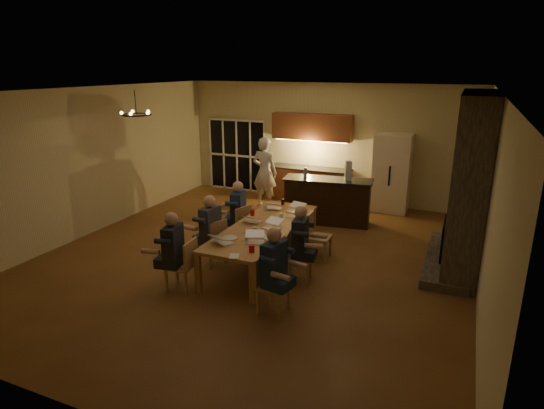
{
  "coord_description": "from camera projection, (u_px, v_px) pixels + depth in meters",
  "views": [
    {
      "loc": [
        3.57,
        -7.44,
        3.62
      ],
      "look_at": [
        0.23,
        0.3,
        1.04
      ],
      "focal_mm": 30.0,
      "sensor_mm": 36.0,
      "label": 1
    }
  ],
  "objects": [
    {
      "name": "can_silver",
      "position": [
        246.0,
        236.0,
        7.83
      ],
      "size": [
        0.06,
        0.06,
        0.12
      ],
      "primitive_type": "cylinder",
      "color": "#B2B2B7",
      "rests_on": "dining_table"
    },
    {
      "name": "mug_back",
      "position": [
        266.0,
        208.0,
        9.4
      ],
      "size": [
        0.08,
        0.08,
        0.1
      ],
      "primitive_type": "cylinder",
      "color": "silver",
      "rests_on": "dining_table"
    },
    {
      "name": "laptop_e",
      "position": [
        273.0,
        203.0,
        9.5
      ],
      "size": [
        0.37,
        0.34,
        0.23
      ],
      "primitive_type": null,
      "rotation": [
        0.0,
        0.0,
        3.34
      ],
      "color": "silver",
      "rests_on": "dining_table"
    },
    {
      "name": "bar_island",
      "position": [
        327.0,
        201.0,
        10.81
      ],
      "size": [
        2.14,
        0.94,
        1.08
      ],
      "primitive_type": "cube",
      "rotation": [
        0.0,
        0.0,
        0.13
      ],
      "color": "black",
      "rests_on": "ground"
    },
    {
      "name": "laptop_b",
      "position": [
        254.0,
        237.0,
        7.66
      ],
      "size": [
        0.4,
        0.38,
        0.23
      ],
      "primitive_type": null,
      "rotation": [
        0.0,
        0.0,
        0.38
      ],
      "color": "silver",
      "rests_on": "dining_table"
    },
    {
      "name": "right_wall",
      "position": [
        491.0,
        204.0,
        6.96
      ],
      "size": [
        0.04,
        9.0,
        3.2
      ],
      "primitive_type": "cube",
      "color": "beige",
      "rests_on": "ground"
    },
    {
      "name": "refrigerator",
      "position": [
        392.0,
        173.0,
        11.58
      ],
      "size": [
        0.9,
        0.68,
        2.0
      ],
      "primitive_type": "cube",
      "color": "#F1E3C9",
      "rests_on": "ground"
    },
    {
      "name": "kitchenette",
      "position": [
        311.0,
        158.0,
        12.4
      ],
      "size": [
        2.24,
        0.68,
        2.4
      ],
      "primitive_type": null,
      "color": "brown",
      "rests_on": "ground"
    },
    {
      "name": "person_left_mid",
      "position": [
        211.0,
        231.0,
        8.4
      ],
      "size": [
        0.66,
        0.66,
        1.38
      ],
      "primitive_type": null,
      "rotation": [
        0.0,
        0.0,
        -1.68
      ],
      "color": "#3A3F45",
      "rests_on": "ground"
    },
    {
      "name": "redcup_mid",
      "position": [
        252.0,
        213.0,
        9.08
      ],
      "size": [
        0.08,
        0.08,
        0.12
      ],
      "primitive_type": "cylinder",
      "color": "red",
      "rests_on": "dining_table"
    },
    {
      "name": "standing_person",
      "position": [
        265.0,
        172.0,
        11.93
      ],
      "size": [
        0.71,
        0.49,
        1.87
      ],
      "primitive_type": "imported",
      "rotation": [
        0.0,
        0.0,
        3.09
      ],
      "color": "silver",
      "rests_on": "ground"
    },
    {
      "name": "redcup_near",
      "position": [
        252.0,
        249.0,
        7.29
      ],
      "size": [
        0.09,
        0.09,
        0.12
      ],
      "primitive_type": "cylinder",
      "color": "red",
      "rests_on": "dining_table"
    },
    {
      "name": "person_left_far",
      "position": [
        238.0,
        214.0,
        9.4
      ],
      "size": [
        0.7,
        0.7,
        1.38
      ],
      "primitive_type": null,
      "rotation": [
        0.0,
        0.0,
        -1.39
      ],
      "color": "#1D2E49",
      "rests_on": "ground"
    },
    {
      "name": "bar_blender",
      "position": [
        348.0,
        171.0,
        10.45
      ],
      "size": [
        0.19,
        0.19,
        0.45
      ],
      "primitive_type": "cube",
      "rotation": [
        0.0,
        0.0,
        0.46
      ],
      "color": "silver",
      "rests_on": "bar_island"
    },
    {
      "name": "plate_left",
      "position": [
        230.0,
        238.0,
        7.88
      ],
      "size": [
        0.26,
        0.26,
        0.02
      ],
      "primitive_type": "cylinder",
      "color": "silver",
      "rests_on": "dining_table"
    },
    {
      "name": "plate_far",
      "position": [
        300.0,
        217.0,
        8.98
      ],
      "size": [
        0.23,
        0.23,
        0.02
      ],
      "primitive_type": "cylinder",
      "color": "silver",
      "rests_on": "dining_table"
    },
    {
      "name": "laptop_f",
      "position": [
        295.0,
        207.0,
        9.27
      ],
      "size": [
        0.37,
        0.34,
        0.23
      ],
      "primitive_type": null,
      "rotation": [
        0.0,
        0.0,
        -0.21
      ],
      "color": "silver",
      "rests_on": "dining_table"
    },
    {
      "name": "can_cola",
      "position": [
        283.0,
        202.0,
        9.79
      ],
      "size": [
        0.07,
        0.07,
        0.12
      ],
      "primitive_type": "cylinder",
      "color": "#3F0F0C",
      "rests_on": "dining_table"
    },
    {
      "name": "back_wall",
      "position": [
        325.0,
        143.0,
        12.45
      ],
      "size": [
        8.0,
        0.04,
        3.2
      ],
      "primitive_type": "cube",
      "color": "beige",
      "rests_on": "ground"
    },
    {
      "name": "french_doors",
      "position": [
        237.0,
        155.0,
        13.58
      ],
      "size": [
        1.86,
        0.08,
        2.1
      ],
      "primitive_type": "cube",
      "color": "black",
      "rests_on": "ground"
    },
    {
      "name": "floor",
      "position": [
        255.0,
        258.0,
        8.94
      ],
      "size": [
        9.0,
        9.0,
        0.0
      ],
      "primitive_type": "plane",
      "color": "brown",
      "rests_on": "ground"
    },
    {
      "name": "left_wall",
      "position": [
        90.0,
        162.0,
        10.0
      ],
      "size": [
        0.04,
        9.0,
        3.2
      ],
      "primitive_type": "cube",
      "color": "beige",
      "rests_on": "ground"
    },
    {
      "name": "chair_left_mid",
      "position": [
        211.0,
        241.0,
        8.57
      ],
      "size": [
        0.56,
        0.56,
        0.89
      ],
      "primitive_type": null,
      "rotation": [
        0.0,
        0.0,
        -1.91
      ],
      "color": "tan",
      "rests_on": "ground"
    },
    {
      "name": "person_right_mid",
      "position": [
        300.0,
        244.0,
        7.79
      ],
      "size": [
        0.68,
        0.68,
        1.38
      ],
      "primitive_type": null,
      "rotation": [
        0.0,
        0.0,
        1.72
      ],
      "color": "#21252B",
      "rests_on": "ground"
    },
    {
      "name": "chair_right_near",
      "position": [
        273.0,
        285.0,
        6.86
      ],
      "size": [
        0.45,
        0.45,
        0.89
      ],
      "primitive_type": null,
      "rotation": [
        0.0,
        0.0,
        1.54
      ],
      "color": "tan",
      "rests_on": "ground"
    },
    {
      "name": "notepad",
      "position": [
        234.0,
        256.0,
        7.13
      ],
      "size": [
        0.21,
        0.25,
        0.01
      ],
      "primitive_type": "cube",
      "rotation": [
        0.0,
        0.0,
        0.38
      ],
      "color": "white",
      "rests_on": "dining_table"
    },
    {
      "name": "chair_left_near",
      "position": [
        181.0,
        265.0,
        7.57
      ],
      "size": [
        0.48,
        0.48,
        0.89
      ],
      "primitive_type": null,
      "rotation": [
        0.0,
        0.0,
        -1.47
      ],
      "color": "tan",
      "rests_on": "ground"
    },
    {
      "name": "chair_right_far",
      "position": [
        319.0,
        236.0,
        8.82
      ],
      "size": [
        0.45,
        0.45,
        0.89
      ],
      "primitive_type": null,
      "rotation": [
        0.0,
        0.0,
        1.59
      ],
      "color": "tan",
      "rests_on": "ground"
    },
    {
      "name": "laptop_d",
      "position": [
        271.0,
        223.0,
        8.32
      ],
      "size": [
        0.37,
        0.34,
        0.23
      ],
      "primitive_type": null,
      "rotation": [
        0.0,
        0.0,
        -0.23
      ],
      "color": "silver",
      "rests_on": "dining_table"
    },
    {
      "name": "chair_left_far",
      "position": [
        237.0,
        225.0,
        9.43
      ],
      "size": [
        0.55,
        0.55,
        0.89
      ],
      "primitive_type": null,
      "rotation": [
        0.0,
        0.0,
        -1.87
      ],
      "color": "tan",
      "rests_on": "ground"
    },
    {
      "name": "mug_front",
      "position": [
        255.0,
        230.0,
        8.16
      ],
      "size": [
        0.08,
        0.08,
        0.1
      ],
      "primitive_type": "cylinder",
      "color": "silver",
      "rests_on": "dining_table"
    },
    {
      "name": "chandelier",
      "position": [
        136.0,
        115.0,
        8.44
      ],
      "size": [
        0.55,
        0.55,
        0.03
      ],
      "primitive_type": "torus",
      "color": "black",
      "rests_on": "ceiling"
    },
    {
      "name": "laptop_c",
      "position": [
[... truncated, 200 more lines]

